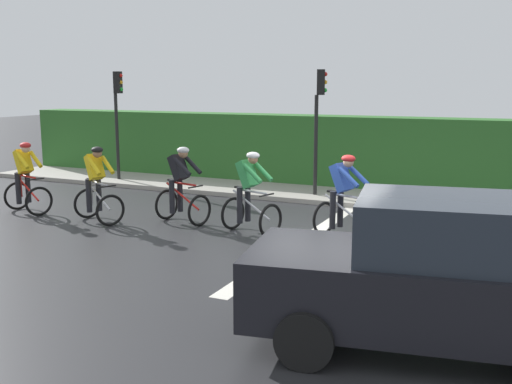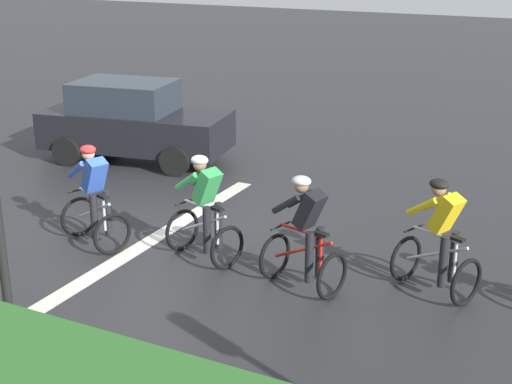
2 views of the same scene
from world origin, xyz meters
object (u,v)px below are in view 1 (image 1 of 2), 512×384
at_px(cyclist_second, 97,186).
at_px(car_black, 437,276).
at_px(cyclist_mid, 181,186).
at_px(cyclist_fourth, 250,194).
at_px(cyclist_trailing, 344,199).
at_px(cyclist_lead, 26,179).
at_px(traffic_light_far_junction, 118,109).
at_px(traffic_light_near_crossing, 319,114).

bearing_deg(cyclist_second, car_black, -114.70).
bearing_deg(cyclist_mid, cyclist_fourth, -97.49).
bearing_deg(cyclist_second, cyclist_trailing, -81.66).
xyz_separation_m(cyclist_lead, traffic_light_far_junction, (4.40, 0.68, 1.43)).
bearing_deg(car_black, cyclist_second, 65.30).
distance_m(cyclist_lead, cyclist_mid, 3.87).
distance_m(cyclist_trailing, car_black, 4.89).
height_order(cyclist_mid, cyclist_trailing, same).
distance_m(cyclist_lead, traffic_light_near_crossing, 7.31).
relative_size(traffic_light_near_crossing, traffic_light_far_junction, 1.00).
relative_size(car_black, traffic_light_near_crossing, 1.30).
distance_m(cyclist_mid, traffic_light_near_crossing, 4.44).
xyz_separation_m(cyclist_mid, traffic_light_near_crossing, (3.80, -1.81, 1.43)).
height_order(car_black, traffic_light_far_junction, traffic_light_far_junction).
bearing_deg(cyclist_second, cyclist_mid, -67.63).
bearing_deg(cyclist_fourth, cyclist_second, 97.75).
relative_size(cyclist_second, cyclist_fourth, 1.00).
bearing_deg(traffic_light_far_junction, cyclist_mid, -129.85).
distance_m(cyclist_second, cyclist_mid, 1.84).
distance_m(cyclist_second, car_black, 8.41).
bearing_deg(cyclist_fourth, cyclist_mid, 82.51).
bearing_deg(cyclist_trailing, cyclist_lead, 95.53).
relative_size(cyclist_second, cyclist_trailing, 1.00).
bearing_deg(cyclist_trailing, cyclist_fourth, 99.43).
distance_m(cyclist_trailing, traffic_light_near_crossing, 4.37).
bearing_deg(cyclist_fourth, traffic_light_far_junction, 57.47).
relative_size(cyclist_mid, car_black, 0.38).
bearing_deg(cyclist_second, traffic_light_near_crossing, -37.96).
bearing_deg(car_black, cyclist_mid, 54.65).
height_order(cyclist_lead, cyclist_fourth, same).
xyz_separation_m(car_black, traffic_light_near_crossing, (8.01, 4.13, 1.35)).
height_order(cyclist_mid, traffic_light_far_junction, traffic_light_far_junction).
relative_size(cyclist_mid, cyclist_trailing, 1.00).
xyz_separation_m(cyclist_mid, cyclist_fourth, (-0.23, -1.75, 0.00)).
distance_m(car_black, traffic_light_near_crossing, 9.11).
distance_m(cyclist_lead, car_black, 10.39).
bearing_deg(car_black, traffic_light_near_crossing, 27.30).
distance_m(cyclist_second, traffic_light_far_junction, 5.45).
bearing_deg(cyclist_mid, cyclist_trailing, -88.77).
bearing_deg(traffic_light_far_junction, cyclist_second, -147.86).
bearing_deg(traffic_light_near_crossing, traffic_light_far_junction, 90.37).
bearing_deg(cyclist_trailing, cyclist_second, 98.34).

